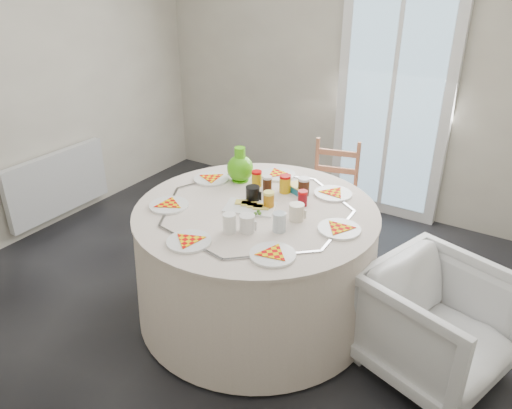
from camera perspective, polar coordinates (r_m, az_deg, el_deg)
The scene contains 14 objects.
floor at distance 3.53m, azimuth -3.37°, elevation -11.37°, with size 4.00×4.00×0.00m, color black.
wall_back at distance 4.63m, azimuth 11.14°, elevation 15.33°, with size 4.00×0.02×2.60m, color #BCB5A3.
wall_left at distance 4.37m, azimuth -26.36°, elevation 12.47°, with size 0.02×4.00×2.60m, color #BCB5A3.
glass_door at distance 4.51m, azimuth 15.40°, elevation 11.33°, with size 1.00×0.08×2.10m, color silver.
radiator at distance 4.70m, azimuth -21.73°, elevation 2.24°, with size 0.07×1.00×0.55m, color silver.
table at distance 3.27m, azimuth 0.00°, elevation -6.67°, with size 1.56×1.56×0.79m, color beige.
wooden_chair at distance 4.05m, azimuth 8.64°, elevation 1.47°, with size 0.39×0.37×0.86m, color #AD6D4A, non-canonical shape.
armchair at distance 2.99m, azimuth 20.15°, elevation -11.83°, with size 0.71×0.66×0.73m, color silver.
place_settings at distance 3.07m, azimuth 0.00°, elevation -0.50°, with size 1.33×1.33×0.02m, color silver, non-canonical shape.
jar_cluster at distance 3.23m, azimuth 2.47°, elevation 1.89°, with size 0.45×0.23×0.13m, color #80580D, non-canonical shape.
butter_tub at distance 3.30m, azimuth 4.75°, elevation 1.70°, with size 0.13×0.09×0.05m, color #156892.
green_pitcher at distance 3.43m, azimuth -1.83°, elevation 4.30°, with size 0.18×0.18×0.24m, color #48B511, non-canonical shape.
cheese_platter at distance 3.08m, azimuth -0.68°, elevation -0.38°, with size 0.31×0.20×0.04m, color white, non-canonical shape.
mugs_glasses at distance 2.97m, azimuth 1.31°, elevation -0.60°, with size 0.67×0.67×0.12m, color #A8A8A8, non-canonical shape.
Camera 1 is at (1.65, -2.24, 2.17)m, focal length 35.00 mm.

